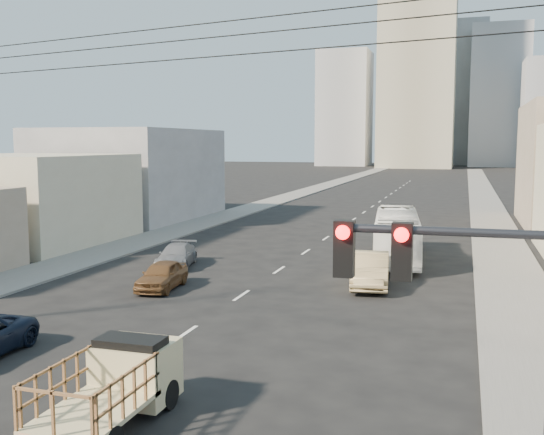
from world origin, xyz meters
The scene contains 17 objects.
ground centered at (0.00, 0.00, 0.00)m, with size 420.00×420.00×0.00m, color black.
sidewalk_left centered at (-11.75, 70.00, 0.06)m, with size 3.50×180.00×0.12m, color slate.
sidewalk_right centered at (11.75, 70.00, 0.06)m, with size 3.50×180.00×0.12m, color slate.
lane_dashes centered at (0.00, 53.00, 0.01)m, with size 0.15×104.00×0.01m.
flatbed_pickup centered at (1.46, 0.75, 1.09)m, with size 1.95×4.41×1.90m.
city_bus centered at (5.72, 24.86, 1.46)m, with size 2.44×10.45×2.91m, color white.
sedan_brown centered at (-3.98, 14.13, 0.65)m, with size 1.55×3.84×1.31m, color brown.
sedan_tan centered at (5.25, 17.50, 0.80)m, with size 1.69×4.85×1.60m, color tan.
sedan_grey centered at (-5.67, 19.25, 0.62)m, with size 1.72×4.24×1.23m, color slate.
traffic_signal centered at (9.77, -3.51, 4.08)m, with size 3.23×0.35×6.00m.
overhead_wires centered at (0.00, 1.50, 8.97)m, with size 23.01×5.02×0.72m.
bldg_left_mid centered at (-19.00, 24.00, 3.00)m, with size 11.00×12.00×6.00m, color #BBB397.
bldg_left_far centered at (-19.50, 39.00, 4.00)m, with size 12.00×16.00×8.00m, color gray.
high_rise_tower centered at (-4.00, 170.00, 30.00)m, with size 20.00×20.00×60.00m, color tan.
midrise_ne centered at (18.00, 185.00, 20.00)m, with size 16.00×16.00×40.00m, color #989BA0.
midrise_nw centered at (-26.00, 180.00, 17.00)m, with size 15.00×15.00×34.00m, color #989BA0.
midrise_back centered at (6.00, 200.00, 22.00)m, with size 18.00×18.00×44.00m, color gray.
Camera 1 is at (9.39, -12.24, 6.78)m, focal length 42.00 mm.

